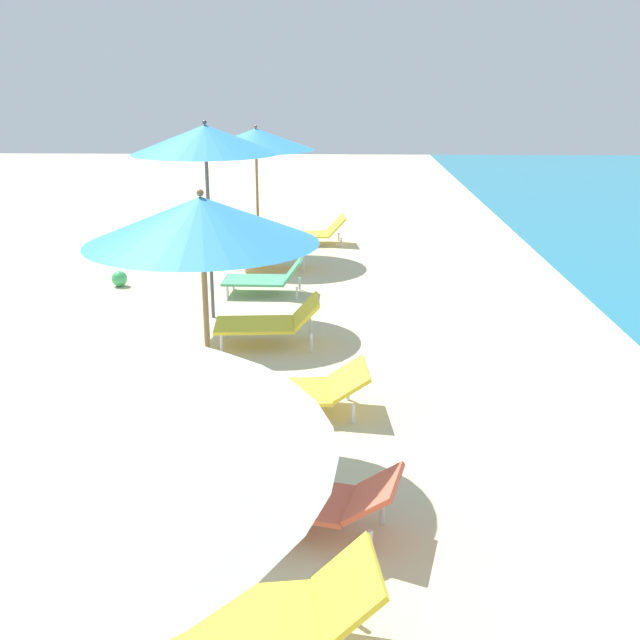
{
  "coord_description": "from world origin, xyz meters",
  "views": [
    {
      "loc": [
        1.56,
        5.87,
        3.3
      ],
      "look_at": [
        1.34,
        13.1,
        0.95
      ],
      "focal_mm": 42.14,
      "sensor_mm": 36.0,
      "label": 1
    }
  ],
  "objects_px": {
    "umbrella_fourth": "(201,221)",
    "umbrella_fifth": "(205,140)",
    "lounger_third_shoreside": "(263,613)",
    "lounger_fifth_shoreside": "(266,277)",
    "lounger_farthest_shoreside": "(312,232)",
    "lounger_farthest_inland": "(277,253)",
    "beach_ball": "(119,279)",
    "lounger_fifth_inland": "(270,321)",
    "lounger_fourth_shoreside": "(302,389)",
    "umbrella_farthest": "(256,139)",
    "lounger_fourth_inland": "(312,497)"
  },
  "relations": [
    {
      "from": "umbrella_fourth",
      "to": "umbrella_fifth",
      "type": "distance_m",
      "value": 4.24
    },
    {
      "from": "lounger_third_shoreside",
      "to": "lounger_fifth_shoreside",
      "type": "xyz_separation_m",
      "value": [
        -0.76,
        7.84,
        -0.04
      ]
    },
    {
      "from": "lounger_third_shoreside",
      "to": "lounger_farthest_shoreside",
      "type": "bearing_deg",
      "value": -97.34
    },
    {
      "from": "lounger_farthest_inland",
      "to": "beach_ball",
      "type": "xyz_separation_m",
      "value": [
        -2.51,
        -1.24,
        -0.17
      ]
    },
    {
      "from": "umbrella_fourth",
      "to": "lounger_fifth_shoreside",
      "type": "xyz_separation_m",
      "value": [
        -0.04,
        5.39,
        -1.9
      ]
    },
    {
      "from": "lounger_fifth_inland",
      "to": "lounger_farthest_inland",
      "type": "relative_size",
      "value": 1.03
    },
    {
      "from": "umbrella_fourth",
      "to": "lounger_farthest_inland",
      "type": "xyz_separation_m",
      "value": [
        -0.01,
        7.03,
        -1.87
      ]
    },
    {
      "from": "lounger_fifth_inland",
      "to": "lounger_farthest_shoreside",
      "type": "distance_m",
      "value": 6.18
    },
    {
      "from": "umbrella_fifth",
      "to": "beach_ball",
      "type": "relative_size",
      "value": 10.65
    },
    {
      "from": "lounger_fourth_shoreside",
      "to": "lounger_farthest_shoreside",
      "type": "xyz_separation_m",
      "value": [
        -0.23,
        8.2,
        -0.01
      ]
    },
    {
      "from": "beach_ball",
      "to": "lounger_fourth_shoreside",
      "type": "bearing_deg",
      "value": -55.73
    },
    {
      "from": "lounger_fifth_shoreside",
      "to": "lounger_farthest_inland",
      "type": "relative_size",
      "value": 0.95
    },
    {
      "from": "umbrella_farthest",
      "to": "lounger_fourth_inland",
      "type": "bearing_deg",
      "value": -81.29
    },
    {
      "from": "lounger_fifth_shoreside",
      "to": "beach_ball",
      "type": "relative_size",
      "value": 4.92
    },
    {
      "from": "umbrella_fifth",
      "to": "beach_ball",
      "type": "distance_m",
      "value": 3.4
    },
    {
      "from": "lounger_fifth_inland",
      "to": "lounger_farthest_shoreside",
      "type": "xyz_separation_m",
      "value": [
        0.28,
        6.17,
        -0.07
      ]
    },
    {
      "from": "lounger_fifth_inland",
      "to": "umbrella_farthest",
      "type": "xyz_separation_m",
      "value": [
        -0.69,
        4.96,
        1.89
      ]
    },
    {
      "from": "lounger_fourth_shoreside",
      "to": "umbrella_farthest",
      "type": "distance_m",
      "value": 7.36
    },
    {
      "from": "lounger_fourth_inland",
      "to": "lounger_third_shoreside",
      "type": "bearing_deg",
      "value": 93.98
    },
    {
      "from": "lounger_third_shoreside",
      "to": "lounger_fourth_inland",
      "type": "distance_m",
      "value": 1.35
    },
    {
      "from": "lounger_third_shoreside",
      "to": "umbrella_farthest",
      "type": "bearing_deg",
      "value": -91.91
    },
    {
      "from": "umbrella_fourth",
      "to": "umbrella_farthest",
      "type": "height_order",
      "value": "umbrella_farthest"
    },
    {
      "from": "lounger_fourth_shoreside",
      "to": "lounger_fourth_inland",
      "type": "bearing_deg",
      "value": 90.15
    },
    {
      "from": "lounger_third_shoreside",
      "to": "lounger_farthest_inland",
      "type": "xyz_separation_m",
      "value": [
        -0.72,
        9.48,
        -0.01
      ]
    },
    {
      "from": "lounger_third_shoreside",
      "to": "umbrella_fourth",
      "type": "height_order",
      "value": "umbrella_fourth"
    },
    {
      "from": "umbrella_fourth",
      "to": "lounger_fourth_shoreside",
      "type": "height_order",
      "value": "umbrella_fourth"
    },
    {
      "from": "umbrella_fourth",
      "to": "lounger_fifth_inland",
      "type": "relative_size",
      "value": 1.76
    },
    {
      "from": "lounger_fifth_shoreside",
      "to": "lounger_farthest_inland",
      "type": "distance_m",
      "value": 1.64
    },
    {
      "from": "lounger_fourth_shoreside",
      "to": "lounger_farthest_inland",
      "type": "relative_size",
      "value": 1.08
    },
    {
      "from": "umbrella_fourth",
      "to": "beach_ball",
      "type": "relative_size",
      "value": 9.4
    },
    {
      "from": "umbrella_fourth",
      "to": "lounger_fourth_shoreside",
      "type": "distance_m",
      "value": 2.28
    },
    {
      "from": "lounger_fourth_inland",
      "to": "umbrella_fifth",
      "type": "bearing_deg",
      "value": -59.05
    },
    {
      "from": "lounger_fourth_inland",
      "to": "umbrella_farthest",
      "type": "relative_size",
      "value": 0.59
    },
    {
      "from": "lounger_fifth_shoreside",
      "to": "lounger_fifth_inland",
      "type": "relative_size",
      "value": 0.92
    },
    {
      "from": "umbrella_fourth",
      "to": "beach_ball",
      "type": "xyz_separation_m",
      "value": [
        -2.52,
        5.79,
        -2.05
      ]
    },
    {
      "from": "lounger_fifth_inland",
      "to": "umbrella_fifth",
      "type": "bearing_deg",
      "value": -55.14
    },
    {
      "from": "lounger_third_shoreside",
      "to": "lounger_farthest_shoreside",
      "type": "relative_size",
      "value": 0.99
    },
    {
      "from": "lounger_third_shoreside",
      "to": "umbrella_fifth",
      "type": "xyz_separation_m",
      "value": [
        -1.41,
        6.61,
        2.19
      ]
    },
    {
      "from": "lounger_fourth_shoreside",
      "to": "lounger_farthest_shoreside",
      "type": "bearing_deg",
      "value": -93.35
    },
    {
      "from": "lounger_third_shoreside",
      "to": "lounger_fourth_shoreside",
      "type": "height_order",
      "value": "lounger_third_shoreside"
    },
    {
      "from": "lounger_fourth_inland",
      "to": "lounger_fifth_shoreside",
      "type": "xyz_separation_m",
      "value": [
        -0.99,
        6.51,
        -0.01
      ]
    },
    {
      "from": "lounger_farthest_shoreside",
      "to": "beach_ball",
      "type": "xyz_separation_m",
      "value": [
        -3.04,
        -3.4,
        -0.13
      ]
    },
    {
      "from": "lounger_farthest_inland",
      "to": "umbrella_farthest",
      "type": "bearing_deg",
      "value": -69.17
    },
    {
      "from": "umbrella_fourth",
      "to": "lounger_farthest_inland",
      "type": "relative_size",
      "value": 1.82
    },
    {
      "from": "umbrella_fifth",
      "to": "umbrella_farthest",
      "type": "height_order",
      "value": "umbrella_fifth"
    },
    {
      "from": "lounger_fourth_shoreside",
      "to": "beach_ball",
      "type": "distance_m",
      "value": 5.81
    },
    {
      "from": "lounger_fifth_inland",
      "to": "lounger_fifth_shoreside",
      "type": "bearing_deg",
      "value": -87.47
    },
    {
      "from": "umbrella_fifth",
      "to": "lounger_fifth_inland",
      "type": "distance_m",
      "value": 2.63
    },
    {
      "from": "lounger_fourth_inland",
      "to": "umbrella_fifth",
      "type": "height_order",
      "value": "umbrella_fifth"
    },
    {
      "from": "lounger_farthest_shoreside",
      "to": "lounger_farthest_inland",
      "type": "relative_size",
      "value": 1.14
    }
  ]
}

